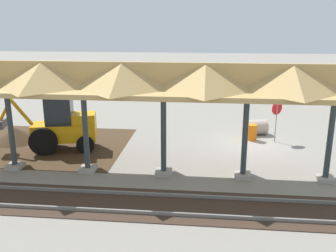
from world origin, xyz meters
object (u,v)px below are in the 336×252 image
at_px(traffic_barrel, 252,132).
at_px(stop_sign, 277,113).
at_px(backhoe, 61,126).
at_px(concrete_pipe, 256,127).

bearing_deg(traffic_barrel, stop_sign, 172.88).
height_order(backhoe, traffic_barrel, backhoe).
bearing_deg(stop_sign, backhoe, 12.63).
relative_size(stop_sign, traffic_barrel, 2.56).
bearing_deg(stop_sign, concrete_pipe, -54.38).
bearing_deg(backhoe, concrete_pipe, -159.94).
relative_size(concrete_pipe, traffic_barrel, 1.57).
bearing_deg(traffic_barrel, backhoe, 15.00).
bearing_deg(concrete_pipe, stop_sign, 125.62).
bearing_deg(stop_sign, traffic_barrel, -7.12).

